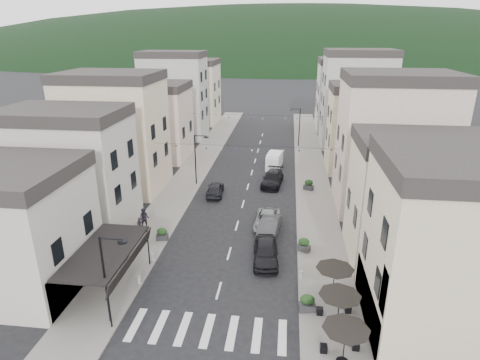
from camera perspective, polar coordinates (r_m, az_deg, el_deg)
The scene contains 28 objects.
ground at distance 24.45m, azimuth -5.64°, elevation -23.59°, with size 700.00×700.00×0.00m, color black.
sidewalk_left at distance 53.24m, azimuth -6.28°, elevation 1.80°, with size 4.00×76.00×0.12m, color slate.
sidewalk_right at distance 52.02m, azimuth 10.05°, elevation 1.15°, with size 4.00×76.00×0.12m, color slate.
hill_backdrop at distance 317.58m, azimuth 6.38°, elevation 17.24°, with size 640.00×360.00×70.00m, color black.
bistro_building at distance 26.31m, azimuth 29.23°, elevation -9.45°, with size 10.00×8.00×10.00m, color beige.
boutique_awning at distance 28.51m, azimuth -18.25°, elevation -9.76°, with size 3.77×7.50×3.28m.
buildings_row_left at distance 58.98m, azimuth -11.98°, elevation 9.40°, with size 10.20×54.16×14.00m.
buildings_row_right at distance 55.68m, azimuth 17.52°, elevation 8.48°, with size 10.20×54.16×14.50m.
cafe_terrace at distance 24.91m, azimuth 13.97°, elevation -16.15°, with size 2.50×8.10×2.53m.
streetlamp_left_near at distance 25.34m, azimuth -18.21°, elevation -12.26°, with size 1.70×0.56×6.00m.
streetlamp_left_far at distance 46.21m, azimuth -6.06°, elevation 3.64°, with size 1.70×0.56×6.00m.
streetlamp_right_far at distance 62.54m, azimuth 8.21°, elevation 7.98°, with size 1.70×0.56×6.00m.
bollards at distance 28.32m, azimuth -3.24°, elevation -15.33°, with size 11.66×10.26×0.60m.
bunting_near at distance 40.92m, azimuth 0.61°, elevation 4.39°, with size 19.00×0.28×0.62m.
bunting_far at distance 56.41m, azimuth 2.41°, elevation 8.85°, with size 19.00×0.28×0.62m.
parked_car_a at distance 31.75m, azimuth 3.69°, elevation -10.18°, with size 1.92×4.78×1.63m, color black.
parked_car_b at distance 35.58m, azimuth 4.16°, elevation -6.73°, with size 1.58×4.53×1.49m, color #313133.
parked_car_c at distance 37.05m, azimuth 3.91°, elevation -5.69°, with size 2.23×4.84×1.35m, color gray.
parked_car_d at distance 46.94m, azimuth 4.65°, elevation 0.19°, with size 2.17×5.33×1.55m, color black.
parked_car_e at distance 43.97m, azimuth -3.57°, elevation -1.28°, with size 1.71×4.25×1.45m, color black.
delivery_van at distance 53.03m, azimuth 4.91°, elevation 2.84°, with size 2.20×4.45×2.05m.
pedestrian_a at distance 36.28m, azimuth -14.05°, elevation -6.44°, with size 0.60×0.39×1.64m, color black.
pedestrian_b at distance 37.34m, azimuth -13.45°, elevation -5.34°, with size 0.94×0.73×1.93m, color #251F29.
planter_la at distance 32.62m, azimuth -16.29°, elevation -10.37°, with size 1.19×0.85×1.20m.
planter_lb at distance 35.22m, azimuth -11.02°, elevation -7.55°, with size 1.07×0.70×1.11m.
planter_ra at distance 27.03m, azimuth 9.54°, elevation -16.87°, with size 1.14×0.73×1.19m.
planter_rb at distance 33.35m, azimuth 9.06°, elevation -9.07°, with size 1.16×0.92×1.14m.
planter_rc at distance 45.78m, azimuth 9.74°, elevation -0.68°, with size 1.21×0.96×1.20m.
Camera 1 is at (4.28, -17.10, 16.95)m, focal length 30.00 mm.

